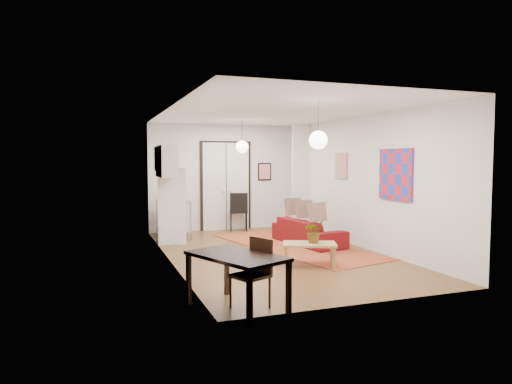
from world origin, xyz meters
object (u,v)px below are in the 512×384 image
object	(u,v)px
coffee_table	(309,246)
dining_chair_near	(248,268)
dining_table	(237,261)
sofa	(308,232)
kitchen_counter	(173,213)
fridge	(172,205)
dining_chair_far	(248,268)
black_side_chair	(237,208)

from	to	relation	value
coffee_table	dining_chair_near	bearing A→B (deg)	-135.06
dining_table	dining_chair_near	size ratio (longest dim) A/B	1.67
sofa	dining_chair_near	xyz separation A→B (m)	(-2.73, -3.74, 0.22)
coffee_table	kitchen_counter	world-z (taller)	kitchen_counter
fridge	dining_chair_far	size ratio (longest dim) A/B	1.96
sofa	dining_chair_far	bearing A→B (deg)	135.88
fridge	dining_table	bearing A→B (deg)	-82.00
fridge	dining_chair_far	bearing A→B (deg)	-79.93
fridge	sofa	bearing A→B (deg)	-14.90
kitchen_counter	dining_chair_far	distance (m)	5.73
dining_table	dining_chair_far	distance (m)	0.24
black_side_chair	dining_chair_near	bearing A→B (deg)	89.24
coffee_table	kitchen_counter	xyz separation A→B (m)	(-1.81, 3.95, 0.23)
sofa	dining_table	distance (m)	4.82
coffee_table	dining_chair_far	bearing A→B (deg)	-135.06
dining_table	coffee_table	bearing A→B (deg)	43.58
fridge	dining_chair_near	xyz separation A→B (m)	(0.18, -4.97, -0.36)
sofa	fridge	world-z (taller)	fridge
sofa	coffee_table	distance (m)	2.18
dining_chair_far	black_side_chair	xyz separation A→B (m)	(1.84, 6.31, 0.10)
dining_chair_near	dining_chair_far	distance (m)	0.00
coffee_table	dining_chair_near	world-z (taller)	dining_chair_near
sofa	fridge	xyz separation A→B (m)	(-2.91, 1.23, 0.59)
black_side_chair	sofa	bearing A→B (deg)	124.58
dining_chair_near	coffee_table	bearing A→B (deg)	111.87
dining_table	dining_chair_far	bearing A→B (deg)	26.18
dining_table	dining_chair_far	world-z (taller)	dining_chair_far
dining_table	fridge	bearing A→B (deg)	90.00
sofa	black_side_chair	size ratio (longest dim) A/B	1.90
kitchen_counter	dining_chair_near	xyz separation A→B (m)	(0.02, -5.73, -0.08)
coffee_table	black_side_chair	world-z (taller)	black_side_chair
dining_chair_far	kitchen_counter	bearing A→B (deg)	157.16
fridge	black_side_chair	size ratio (longest dim) A/B	1.67
sofa	dining_chair_near	bearing A→B (deg)	135.88
coffee_table	dining_table	xyz separation A→B (m)	(-1.96, -1.87, 0.27)
kitchen_counter	dining_chair_near	distance (m)	5.73
kitchen_counter	black_side_chair	world-z (taller)	black_side_chair
sofa	dining_chair_far	distance (m)	4.64
coffee_table	dining_chair_far	size ratio (longest dim) A/B	1.21
dining_chair_near	black_side_chair	world-z (taller)	black_side_chair
sofa	black_side_chair	world-z (taller)	black_side_chair
kitchen_counter	fridge	world-z (taller)	fridge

